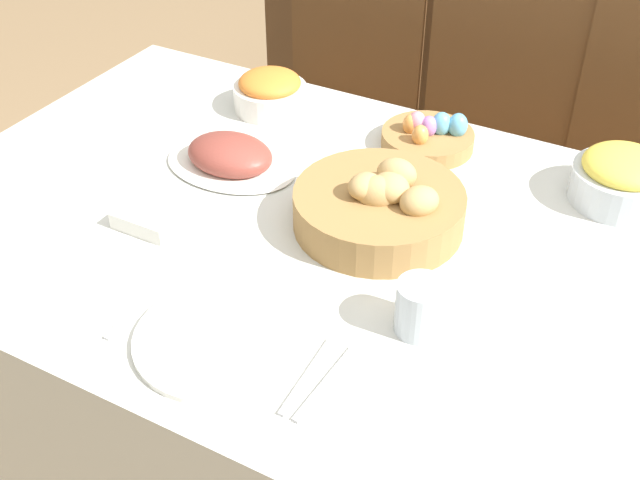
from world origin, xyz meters
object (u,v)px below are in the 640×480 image
Objects in this scene: bread_basket at (380,206)px; knife at (307,376)px; chair_far_left at (335,104)px; drinking_cup at (421,307)px; fork at (138,307)px; butter_dish at (147,220)px; chair_far_center at (483,141)px; egg_basket at (428,136)px; dinner_plate at (218,338)px; spoon at (325,383)px; sideboard at (493,58)px; chair_far_right at (640,181)px; carrot_bowl at (270,92)px; pineapple_bowl at (622,178)px; ham_platter at (230,157)px.

bread_basket reaches higher than knife.
chair_far_left is 1.23m from drinking_cup.
butter_dish is at bearing 121.54° from fork.
egg_basket is at bearing -89.72° from chair_far_center.
dinner_plate is 1.59× the size of spoon.
drinking_cup is (0.42, -1.70, 0.36)m from sideboard.
carrot_bowl is (-0.78, -0.49, 0.28)m from chair_far_right.
drinking_cup is at bearing -79.44° from chair_far_center.
dinner_plate is at bearing -85.12° from sideboard.
pineapple_bowl is at bearing -92.58° from chair_far_right.
chair_far_right is at bearing 50.22° from egg_basket.
egg_basket is at bearing 103.26° from spoon.
drinking_cup is at bearing 56.49° from knife.
knife is (0.16, 0.00, -0.00)m from dinner_plate.
chair_far_center is 0.74m from sideboard.
chair_far_left is 5.26× the size of pineapple_bowl.
bread_basket reaches higher than pineapple_bowl.
fork is 0.34m from spoon.
carrot_bowl is at bearing -177.96° from egg_basket.
fork is 1.00× the size of spoon.
fork is 0.45m from drinking_cup.
knife and spoon have the same top height.
fork is at bearing -76.32° from carrot_bowl.
spoon is (-0.26, -0.68, -0.05)m from pineapple_bowl.
ham_platter is at bearing -113.99° from chair_far_center.
chair_far_center is 1.07m from butter_dish.
sideboard is 1.26m from carrot_bowl.
chair_far_right reaches higher than ham_platter.
chair_far_right is at bearing 45.94° from ham_platter.
bread_basket is 0.40m from knife.
bread_basket is 0.35m from ham_platter.
knife is at bearing -80.19° from bread_basket.
chair_far_left is 0.97m from bread_basket.
egg_basket is at bearing -79.57° from sideboard.
egg_basket is 0.39m from pineapple_bowl.
knife is (0.32, -1.88, 0.32)m from sideboard.
carrot_bowl is (-0.06, 0.25, 0.02)m from ham_platter.
chair_far_center is at bearing 67.79° from ham_platter.
spoon is (0.10, -0.39, -0.04)m from bread_basket.
chair_far_right reaches higher than egg_basket.
chair_far_center is 0.62× the size of sideboard.
carrot_bowl is 0.77m from pineapple_bowl.
chair_far_right is 3.49× the size of ham_platter.
ham_platter reaches higher than fork.
chair_far_right is 3.74× the size of dinner_plate.
egg_basket reaches higher than spoon.
pineapple_bowl is at bearing 56.51° from dinner_plate.
bread_basket reaches higher than fork.
knife is (0.48, -0.68, -0.04)m from carrot_bowl.
chair_far_right is 1.23m from knife.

